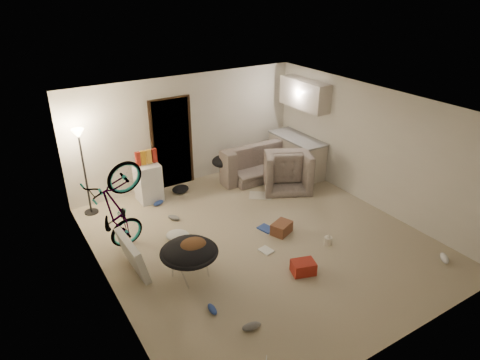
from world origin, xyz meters
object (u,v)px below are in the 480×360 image
sofa (258,161)px  tv_box (132,255)px  kitchen_counter (296,156)px  saucer_chair (189,257)px  bicycle (119,229)px  floor_lamp (82,154)px  armchair (285,171)px  juicer (328,240)px  drink_case_b (303,267)px  drink_case_a (282,228)px  mini_fridge (148,182)px

sofa → tv_box: size_ratio=2.30×
kitchen_counter → saucer_chair: 4.62m
sofa → tv_box: 4.43m
bicycle → sofa: bearing=-77.0°
floor_lamp → saucer_chair: floor_lamp is taller
armchair → juicer: bearing=98.4°
sofa → drink_case_b: (-1.55, -3.65, -0.21)m
bicycle → drink_case_a: bicycle is taller
tv_box → drink_case_a: bearing=-9.3°
tv_box → juicer: (3.26, -1.12, -0.22)m
bicycle → saucer_chair: (0.72, -1.26, -0.07)m
saucer_chair → sofa: bearing=41.0°
saucer_chair → kitchen_counter: bearing=29.9°
saucer_chair → juicer: (2.53, -0.48, -0.31)m
drink_case_a → juicer: size_ratio=1.87×
saucer_chair → drink_case_b: (1.61, -0.89, -0.28)m
bicycle → juicer: bicycle is taller
saucer_chair → juicer: saucer_chair is taller
kitchen_counter → saucer_chair: (-4.01, -2.31, -0.05)m
drink_case_a → drink_case_b: 1.23m
mini_fridge → armchair: bearing=-19.2°
drink_case_b → tv_box: bearing=164.8°
juicer → bicycle: bearing=151.8°
sofa → drink_case_a: (-1.13, -2.50, -0.20)m
kitchen_counter → drink_case_a: 2.86m
bicycle → drink_case_a: size_ratio=4.55×
mini_fridge → juicer: mini_fridge is taller
sofa → drink_case_b: 3.97m
tv_box → drink_case_b: bearing=-34.7°
sofa → floor_lamp: bearing=-2.5°
tv_box → drink_case_a: (2.76, -0.37, -0.20)m
tv_box → sofa: bearing=27.0°
floor_lamp → bicycle: size_ratio=1.02×
tv_box → drink_case_b: size_ratio=2.51×
saucer_chair → drink_case_a: size_ratio=2.39×
drink_case_a → drink_case_b: (-0.42, -1.15, -0.00)m
armchair → bicycle: (-4.06, -0.63, 0.12)m
floor_lamp → drink_case_a: 4.11m
juicer → kitchen_counter: bearing=62.1°
kitchen_counter → bicycle: 4.84m
mini_fridge → drink_case_b: size_ratio=2.22×
kitchen_counter → juicer: (-1.47, -2.79, -0.36)m
bicycle → mini_fridge: (1.13, 1.60, -0.05)m
drink_case_b → floor_lamp: bearing=140.3°
floor_lamp → sofa: 4.12m
bicycle → tv_box: size_ratio=1.89×
saucer_chair → bicycle: bearing=119.8°
sofa → saucer_chair: size_ratio=2.32×
mini_fridge → juicer: bearing=-58.6°
armchair → juicer: 2.52m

